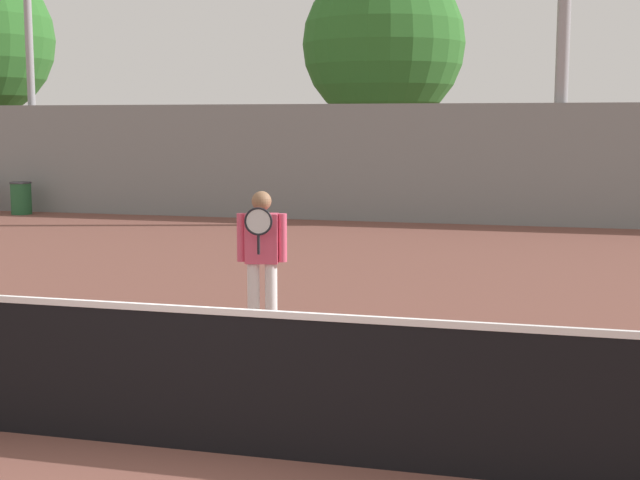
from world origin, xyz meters
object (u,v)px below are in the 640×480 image
at_px(tennis_net, 202,379).
at_px(tennis_player, 262,253).
at_px(trash_bin, 21,198).
at_px(tree_green_broad, 384,45).

bearing_deg(tennis_net, tennis_player, 101.51).
xyz_separation_m(trash_bin, tree_green_broad, (8.65, 4.86, 4.12)).
distance_m(tennis_net, tree_green_broad, 19.91).
height_order(tennis_net, tree_green_broad, tree_green_broad).
bearing_deg(trash_bin, tennis_net, -52.92).
height_order(tennis_net, trash_bin, tennis_net).
bearing_deg(tree_green_broad, tennis_player, -84.26).
bearing_deg(trash_bin, tennis_player, -46.86).
bearing_deg(tennis_net, trash_bin, 127.08).
relative_size(tennis_player, tree_green_broad, 0.24).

